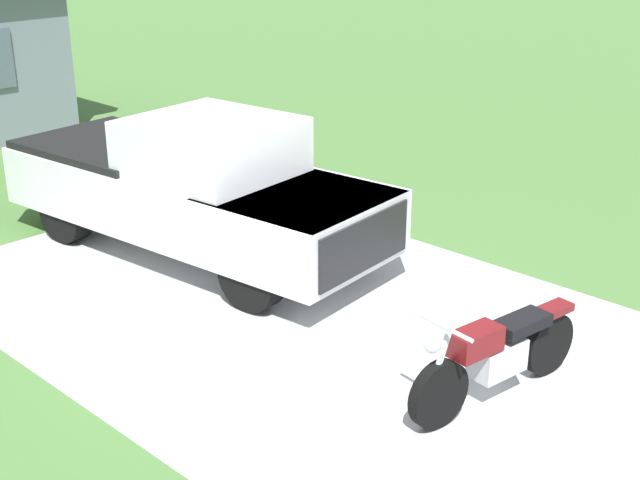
% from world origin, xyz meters
% --- Properties ---
extents(ground_plane, '(80.00, 80.00, 0.00)m').
position_xyz_m(ground_plane, '(0.00, 0.00, 0.00)').
color(ground_plane, '#4A7338').
extents(driveway_pad, '(5.59, 8.95, 0.01)m').
position_xyz_m(driveway_pad, '(0.00, 0.00, 0.00)').
color(driveway_pad, '#B1B1B1').
rests_on(driveway_pad, ground).
extents(motorcycle, '(2.20, 0.71, 1.09)m').
position_xyz_m(motorcycle, '(0.02, -2.64, 0.47)').
color(motorcycle, black).
rests_on(motorcycle, ground).
extents(pickup_truck, '(2.53, 5.78, 1.90)m').
position_xyz_m(pickup_truck, '(0.38, 2.40, 0.95)').
color(pickup_truck, black).
rests_on(pickup_truck, ground).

